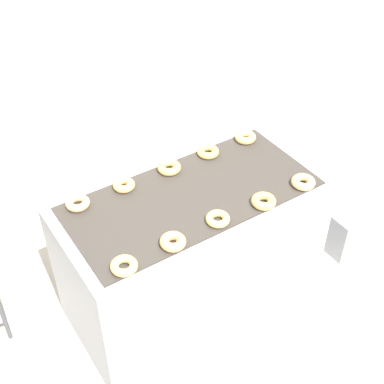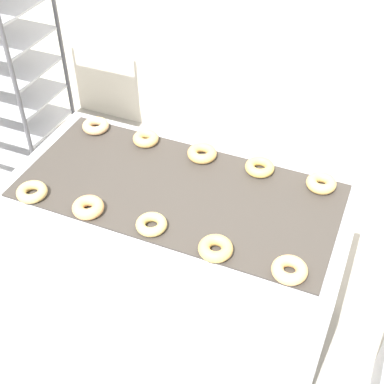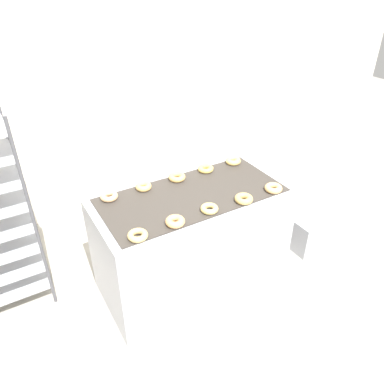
{
  "view_description": "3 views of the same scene",
  "coord_description": "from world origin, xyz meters",
  "px_view_note": "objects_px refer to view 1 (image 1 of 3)",
  "views": [
    {
      "loc": [
        -1.19,
        -1.21,
        2.72
      ],
      "look_at": [
        0.0,
        0.61,
        0.88
      ],
      "focal_mm": 50.0,
      "sensor_mm": 36.0,
      "label": 1
    },
    {
      "loc": [
        0.71,
        -0.93,
        2.37
      ],
      "look_at": [
        0.0,
        0.76,
        0.73
      ],
      "focal_mm": 50.0,
      "sensor_mm": 36.0,
      "label": 2
    },
    {
      "loc": [
        -1.18,
        -1.41,
        2.34
      ],
      "look_at": [
        0.0,
        0.61,
        0.88
      ],
      "focal_mm": 35.0,
      "sensor_mm": 36.0,
      "label": 3
    }
  ],
  "objects_px": {
    "donut_far_right": "(208,152)",
    "donut_far_rightmost": "(245,137)",
    "fryer_machine": "(192,251)",
    "donut_near_center": "(218,219)",
    "donut_far_left": "(124,185)",
    "glaze_bin": "(340,221)",
    "donut_near_left": "(173,242)",
    "donut_near_right": "(264,201)",
    "donut_far_leftmost": "(78,203)",
    "donut_far_center": "(169,167)",
    "donut_near_leftmost": "(124,266)",
    "donut_near_rightmost": "(303,182)"
  },
  "relations": [
    {
      "from": "donut_far_leftmost",
      "to": "donut_far_center",
      "type": "relative_size",
      "value": 0.96
    },
    {
      "from": "donut_far_center",
      "to": "donut_far_rightmost",
      "type": "height_order",
      "value": "same"
    },
    {
      "from": "fryer_machine",
      "to": "donut_near_left",
      "type": "distance_m",
      "value": 0.6
    },
    {
      "from": "donut_near_right",
      "to": "donut_far_rightmost",
      "type": "distance_m",
      "value": 0.59
    },
    {
      "from": "glaze_bin",
      "to": "donut_far_leftmost",
      "type": "distance_m",
      "value": 1.89
    },
    {
      "from": "glaze_bin",
      "to": "donut_far_leftmost",
      "type": "relative_size",
      "value": 3.11
    },
    {
      "from": "fryer_machine",
      "to": "donut_far_right",
      "type": "xyz_separation_m",
      "value": [
        0.28,
        0.26,
        0.45
      ]
    },
    {
      "from": "donut_far_left",
      "to": "donut_far_rightmost",
      "type": "height_order",
      "value": "donut_far_rightmost"
    },
    {
      "from": "donut_far_left",
      "to": "fryer_machine",
      "type": "bearing_deg",
      "value": -42.03
    },
    {
      "from": "donut_near_rightmost",
      "to": "donut_far_center",
      "type": "xyz_separation_m",
      "value": [
        -0.54,
        0.51,
        -0.0
      ]
    },
    {
      "from": "donut_near_center",
      "to": "donut_far_left",
      "type": "height_order",
      "value": "donut_far_left"
    },
    {
      "from": "glaze_bin",
      "to": "donut_near_center",
      "type": "bearing_deg",
      "value": -173.69
    },
    {
      "from": "donut_near_left",
      "to": "donut_near_rightmost",
      "type": "bearing_deg",
      "value": -0.13
    },
    {
      "from": "fryer_machine",
      "to": "donut_near_center",
      "type": "relative_size",
      "value": 11.83
    },
    {
      "from": "donut_far_right",
      "to": "fryer_machine",
      "type": "bearing_deg",
      "value": -137.52
    },
    {
      "from": "donut_near_leftmost",
      "to": "donut_near_rightmost",
      "type": "height_order",
      "value": "donut_near_rightmost"
    },
    {
      "from": "donut_far_leftmost",
      "to": "donut_far_left",
      "type": "distance_m",
      "value": 0.27
    },
    {
      "from": "glaze_bin",
      "to": "donut_near_right",
      "type": "distance_m",
      "value": 1.15
    },
    {
      "from": "donut_far_leftmost",
      "to": "donut_far_center",
      "type": "distance_m",
      "value": 0.56
    },
    {
      "from": "donut_far_left",
      "to": "donut_far_right",
      "type": "bearing_deg",
      "value": 0.48
    },
    {
      "from": "fryer_machine",
      "to": "donut_far_center",
      "type": "xyz_separation_m",
      "value": [
        0.01,
        0.25,
        0.45
      ]
    },
    {
      "from": "donut_near_left",
      "to": "donut_far_rightmost",
      "type": "relative_size",
      "value": 1.01
    },
    {
      "from": "donut_near_leftmost",
      "to": "donut_far_leftmost",
      "type": "bearing_deg",
      "value": 89.92
    },
    {
      "from": "donut_far_right",
      "to": "donut_near_leftmost",
      "type": "bearing_deg",
      "value": -147.69
    },
    {
      "from": "donut_far_rightmost",
      "to": "donut_near_leftmost",
      "type": "bearing_deg",
      "value": -154.74
    },
    {
      "from": "fryer_machine",
      "to": "donut_far_right",
      "type": "bearing_deg",
      "value": 42.48
    },
    {
      "from": "fryer_machine",
      "to": "donut_far_rightmost",
      "type": "height_order",
      "value": "donut_far_rightmost"
    },
    {
      "from": "donut_near_rightmost",
      "to": "donut_far_center",
      "type": "relative_size",
      "value": 0.99
    },
    {
      "from": "glaze_bin",
      "to": "donut_far_left",
      "type": "relative_size",
      "value": 3.29
    },
    {
      "from": "glaze_bin",
      "to": "donut_near_left",
      "type": "relative_size",
      "value": 3.08
    },
    {
      "from": "donut_near_center",
      "to": "donut_near_right",
      "type": "distance_m",
      "value": 0.28
    },
    {
      "from": "donut_near_leftmost",
      "to": "donut_near_center",
      "type": "relative_size",
      "value": 1.04
    },
    {
      "from": "donut_near_leftmost",
      "to": "donut_far_left",
      "type": "height_order",
      "value": "donut_far_left"
    },
    {
      "from": "donut_far_right",
      "to": "donut_far_rightmost",
      "type": "xyz_separation_m",
      "value": [
        0.27,
        -0.0,
        0.0
      ]
    },
    {
      "from": "donut_near_center",
      "to": "donut_near_rightmost",
      "type": "bearing_deg",
      "value": -1.83
    },
    {
      "from": "donut_far_right",
      "to": "donut_far_rightmost",
      "type": "bearing_deg",
      "value": -0.83
    },
    {
      "from": "glaze_bin",
      "to": "donut_far_leftmost",
      "type": "xyz_separation_m",
      "value": [
        -1.71,
        0.37,
        0.72
      ]
    },
    {
      "from": "fryer_machine",
      "to": "donut_far_right",
      "type": "distance_m",
      "value": 0.59
    },
    {
      "from": "donut_near_right",
      "to": "glaze_bin",
      "type": "bearing_deg",
      "value": 9.72
    },
    {
      "from": "fryer_machine",
      "to": "donut_far_left",
      "type": "xyz_separation_m",
      "value": [
        -0.28,
        0.25,
        0.45
      ]
    },
    {
      "from": "donut_near_left",
      "to": "donut_far_rightmost",
      "type": "bearing_deg",
      "value": 31.6
    },
    {
      "from": "donut_near_center",
      "to": "donut_near_rightmost",
      "type": "relative_size",
      "value": 0.94
    },
    {
      "from": "donut_far_leftmost",
      "to": "donut_far_right",
      "type": "xyz_separation_m",
      "value": [
        0.83,
        0.0,
        -0.0
      ]
    },
    {
      "from": "donut_far_center",
      "to": "donut_far_rightmost",
      "type": "xyz_separation_m",
      "value": [
        0.54,
        0.0,
        0.0
      ]
    },
    {
      "from": "fryer_machine",
      "to": "glaze_bin",
      "type": "relative_size",
      "value": 3.69
    },
    {
      "from": "donut_far_left",
      "to": "donut_far_rightmost",
      "type": "distance_m",
      "value": 0.83
    },
    {
      "from": "donut_far_center",
      "to": "donut_far_leftmost",
      "type": "bearing_deg",
      "value": 179.74
    },
    {
      "from": "donut_near_right",
      "to": "donut_far_leftmost",
      "type": "bearing_deg",
      "value": 147.6
    },
    {
      "from": "glaze_bin",
      "to": "donut_near_rightmost",
      "type": "xyz_separation_m",
      "value": [
        -0.61,
        -0.15,
        0.72
      ]
    },
    {
      "from": "fryer_machine",
      "to": "donut_far_rightmost",
      "type": "relative_size",
      "value": 11.49
    }
  ]
}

